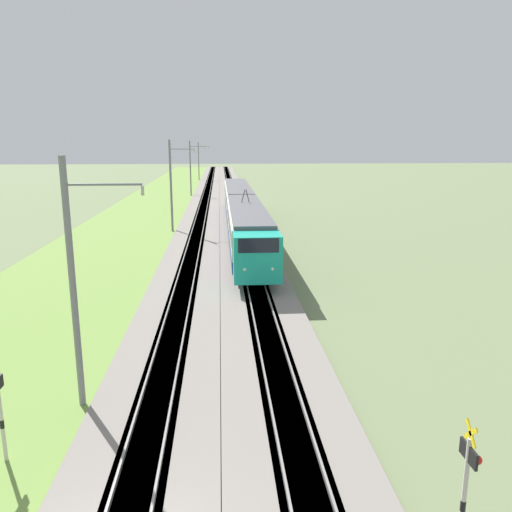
# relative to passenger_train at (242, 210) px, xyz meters

# --- Properties ---
(ballast_main) EXTENTS (240.00, 4.40, 0.30)m
(ballast_main) POSITION_rel_passenger_train_xyz_m (10.21, 4.38, -2.23)
(ballast_main) COLOR gray
(ballast_main) RESTS_ON ground
(ballast_adjacent) EXTENTS (240.00, 4.40, 0.30)m
(ballast_adjacent) POSITION_rel_passenger_train_xyz_m (10.21, 0.00, -2.23)
(ballast_adjacent) COLOR gray
(ballast_adjacent) RESTS_ON ground
(track_main) EXTENTS (240.00, 1.57, 0.45)m
(track_main) POSITION_rel_passenger_train_xyz_m (10.21, 4.38, -2.22)
(track_main) COLOR #4C4238
(track_main) RESTS_ON ground
(track_adjacent) EXTENTS (240.00, 1.57, 0.45)m
(track_adjacent) POSITION_rel_passenger_train_xyz_m (10.21, -0.00, -2.22)
(track_adjacent) COLOR #4C4238
(track_adjacent) RESTS_ON ground
(grass_verge) EXTENTS (240.00, 13.20, 0.12)m
(grass_verge) POSITION_rel_passenger_train_xyz_m (10.21, 10.72, -2.32)
(grass_verge) COLOR olive
(grass_verge) RESTS_ON ground
(passenger_train) EXTENTS (41.96, 2.90, 5.08)m
(passenger_train) POSITION_rel_passenger_train_xyz_m (0.00, 0.00, 0.00)
(passenger_train) COLOR #19A88E
(passenger_train) RESTS_ON ground
(crossing_signal_far) EXTENTS (0.70, 0.23, 3.30)m
(crossing_signal_far) POSITION_rel_passenger_train_xyz_m (-39.48, -3.02, -0.37)
(crossing_signal_far) COLOR beige
(crossing_signal_far) RESTS_ON ground
(catenary_mast_near) EXTENTS (0.22, 2.56, 8.54)m
(catenary_mast_near) POSITION_rel_passenger_train_xyz_m (-32.38, 6.88, 2.03)
(catenary_mast_near) COLOR slate
(catenary_mast_near) RESTS_ON ground
(catenary_mast_mid) EXTENTS (0.22, 2.56, 9.13)m
(catenary_mast_mid) POSITION_rel_passenger_train_xyz_m (1.68, 6.88, 2.33)
(catenary_mast_mid) COLOR slate
(catenary_mast_mid) RESTS_ON ground
(catenary_mast_far) EXTENTS (0.22, 2.56, 9.08)m
(catenary_mast_far) POSITION_rel_passenger_train_xyz_m (35.75, 6.88, 2.30)
(catenary_mast_far) COLOR slate
(catenary_mast_far) RESTS_ON ground
(catenary_mast_distant) EXTENTS (0.22, 2.56, 8.74)m
(catenary_mast_distant) POSITION_rel_passenger_train_xyz_m (69.81, 6.88, 2.13)
(catenary_mast_distant) COLOR slate
(catenary_mast_distant) RESTS_ON ground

